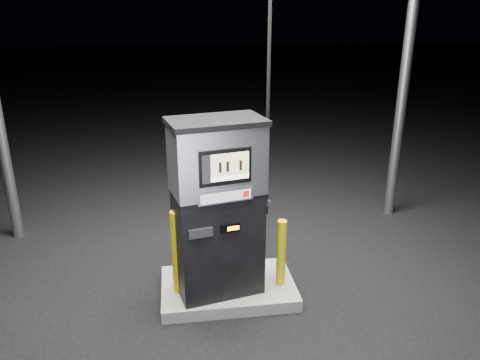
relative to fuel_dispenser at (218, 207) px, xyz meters
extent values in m
plane|color=black|center=(0.11, 0.10, -1.21)|extent=(80.00, 80.00, 0.00)
cube|color=#605F5B|center=(0.11, 0.10, -1.13)|extent=(1.60, 1.00, 0.15)
cylinder|color=gray|center=(3.11, 2.10, 1.04)|extent=(0.16, 0.16, 4.50)
cube|color=black|center=(-0.01, 0.00, -0.43)|extent=(1.04, 0.73, 1.25)
cube|color=silver|center=(-0.01, 0.00, 0.57)|extent=(1.07, 0.76, 0.75)
cube|color=black|center=(-0.01, 0.00, 0.97)|extent=(1.11, 0.81, 0.06)
cube|color=black|center=(0.06, -0.28, 0.56)|extent=(0.55, 0.15, 0.38)
cube|color=#BEAE8A|center=(0.10, -0.29, 0.59)|extent=(0.40, 0.09, 0.24)
cube|color=white|center=(0.10, -0.29, 0.45)|extent=(0.40, 0.09, 0.05)
cube|color=silver|center=(0.06, -0.28, 0.24)|extent=(0.59, 0.15, 0.14)
cube|color=#AAADB2|center=(0.06, -0.30, 0.24)|extent=(0.54, 0.12, 0.10)
cube|color=#B00B18|center=(0.27, -0.25, 0.24)|extent=(0.07, 0.02, 0.07)
cube|color=black|center=(0.10, -0.27, -0.14)|extent=(0.22, 0.07, 0.09)
cube|color=orange|center=(0.14, -0.27, -0.14)|extent=(0.13, 0.03, 0.04)
cube|color=black|center=(-0.22, -0.34, -0.14)|extent=(0.26, 0.08, 0.10)
cube|color=black|center=(0.51, 0.11, -0.01)|extent=(0.14, 0.20, 0.25)
cylinder|color=gray|center=(0.57, 0.12, -0.01)|extent=(0.11, 0.23, 0.07)
cylinder|color=black|center=(0.56, 0.07, 1.66)|extent=(0.04, 0.04, 3.10)
cylinder|color=#C4A80A|center=(-0.47, 0.03, -0.55)|extent=(0.14, 0.14, 1.02)
cylinder|color=#C4A80A|center=(0.74, 0.01, -0.64)|extent=(0.15, 0.15, 0.83)
camera|label=1|loc=(-0.44, -4.75, 2.09)|focal=35.00mm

